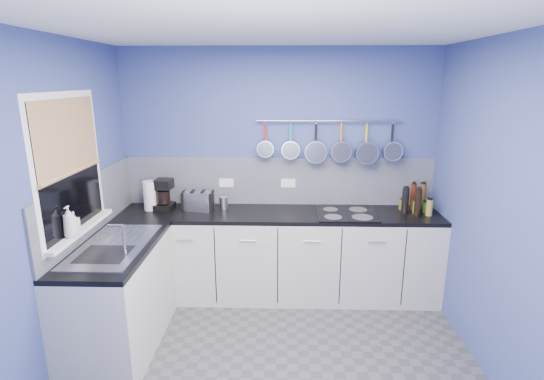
{
  "coord_description": "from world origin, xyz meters",
  "views": [
    {
      "loc": [
        0.05,
        -2.74,
        2.19
      ],
      "look_at": [
        -0.05,
        0.75,
        1.25
      ],
      "focal_mm": 27.43,
      "sensor_mm": 36.0,
      "label": 1
    }
  ],
  "objects_px": {
    "hob": "(346,214)",
    "paper_towel": "(150,196)",
    "soap_bottle_a": "(69,222)",
    "soap_bottle_b": "(74,223)",
    "canister": "(224,203)",
    "coffee_maker": "(164,195)",
    "toaster": "(198,201)"
  },
  "relations": [
    {
      "from": "soap_bottle_b",
      "to": "paper_towel",
      "type": "height_order",
      "value": "soap_bottle_b"
    },
    {
      "from": "soap_bottle_a",
      "to": "canister",
      "type": "relative_size",
      "value": 1.91
    },
    {
      "from": "soap_bottle_a",
      "to": "toaster",
      "type": "distance_m",
      "value": 1.37
    },
    {
      "from": "coffee_maker",
      "to": "toaster",
      "type": "distance_m",
      "value": 0.35
    },
    {
      "from": "coffee_maker",
      "to": "canister",
      "type": "distance_m",
      "value": 0.61
    },
    {
      "from": "soap_bottle_a",
      "to": "paper_towel",
      "type": "distance_m",
      "value": 1.17
    },
    {
      "from": "toaster",
      "to": "hob",
      "type": "relative_size",
      "value": 0.51
    },
    {
      "from": "canister",
      "to": "hob",
      "type": "relative_size",
      "value": 0.22
    },
    {
      "from": "soap_bottle_b",
      "to": "hob",
      "type": "distance_m",
      "value": 2.41
    },
    {
      "from": "soap_bottle_a",
      "to": "canister",
      "type": "xyz_separation_m",
      "value": [
        0.97,
        1.2,
        -0.21
      ]
    },
    {
      "from": "canister",
      "to": "hob",
      "type": "xyz_separation_m",
      "value": [
        1.23,
        -0.15,
        -0.06
      ]
    },
    {
      "from": "soap_bottle_a",
      "to": "coffee_maker",
      "type": "bearing_deg",
      "value": 72.41
    },
    {
      "from": "soap_bottle_a",
      "to": "canister",
      "type": "height_order",
      "value": "soap_bottle_a"
    },
    {
      "from": "toaster",
      "to": "canister",
      "type": "bearing_deg",
      "value": 21.01
    },
    {
      "from": "canister",
      "to": "hob",
      "type": "bearing_deg",
      "value": -7.15
    },
    {
      "from": "paper_towel",
      "to": "toaster",
      "type": "height_order",
      "value": "paper_towel"
    },
    {
      "from": "soap_bottle_b",
      "to": "coffee_maker",
      "type": "bearing_deg",
      "value": 71.36
    },
    {
      "from": "soap_bottle_b",
      "to": "paper_towel",
      "type": "xyz_separation_m",
      "value": [
        0.24,
        1.07,
        -0.09
      ]
    },
    {
      "from": "coffee_maker",
      "to": "hob",
      "type": "relative_size",
      "value": 0.53
    },
    {
      "from": "soap_bottle_b",
      "to": "paper_towel",
      "type": "distance_m",
      "value": 1.1
    },
    {
      "from": "soap_bottle_a",
      "to": "paper_towel",
      "type": "bearing_deg",
      "value": 78.38
    },
    {
      "from": "soap_bottle_b",
      "to": "hob",
      "type": "bearing_deg",
      "value": 23.87
    },
    {
      "from": "soap_bottle_a",
      "to": "paper_towel",
      "type": "xyz_separation_m",
      "value": [
        0.24,
        1.14,
        -0.12
      ]
    },
    {
      "from": "coffee_maker",
      "to": "canister",
      "type": "height_order",
      "value": "coffee_maker"
    },
    {
      "from": "soap_bottle_a",
      "to": "coffee_maker",
      "type": "xyz_separation_m",
      "value": [
        0.37,
        1.16,
        -0.12
      ]
    },
    {
      "from": "coffee_maker",
      "to": "canister",
      "type": "xyz_separation_m",
      "value": [
        0.6,
        0.03,
        -0.09
      ]
    },
    {
      "from": "paper_towel",
      "to": "hob",
      "type": "distance_m",
      "value": 1.97
    },
    {
      "from": "hob",
      "to": "paper_towel",
      "type": "bearing_deg",
      "value": 177.04
    },
    {
      "from": "soap_bottle_a",
      "to": "hob",
      "type": "relative_size",
      "value": 0.41
    },
    {
      "from": "paper_towel",
      "to": "hob",
      "type": "bearing_deg",
      "value": -2.96
    },
    {
      "from": "paper_towel",
      "to": "canister",
      "type": "distance_m",
      "value": 0.74
    },
    {
      "from": "hob",
      "to": "soap_bottle_a",
      "type": "bearing_deg",
      "value": -154.62
    }
  ]
}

